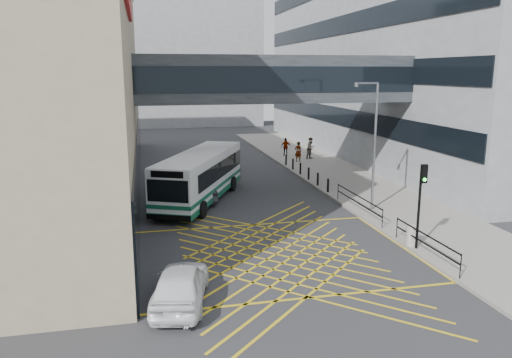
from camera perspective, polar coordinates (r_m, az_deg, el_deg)
ground at (r=22.52m, az=2.27°, el=-8.59°), size 120.00×120.00×0.00m
building_right at (r=53.28m, az=21.51°, el=13.53°), size 24.09×44.00×20.00m
building_far at (r=80.41m, az=-10.49°, el=12.71°), size 28.00×16.00×18.00m
skybridge at (r=33.43m, az=2.04°, el=11.34°), size 20.00×4.10×3.00m
pavement at (r=39.00m, az=9.38°, el=0.32°), size 6.00×54.00×0.16m
box_junction at (r=22.52m, az=2.27°, el=-8.58°), size 12.00×9.00×0.01m
bus at (r=31.37m, az=-6.31°, el=0.44°), size 6.82×10.95×3.06m
car_white at (r=17.94m, az=-8.64°, el=-11.75°), size 2.84×5.01×1.50m
car_dark at (r=31.51m, az=-6.55°, el=-1.32°), size 2.18×4.46×1.34m
car_silver at (r=42.79m, az=-4.25°, el=2.40°), size 2.56×4.97×1.48m
traffic_light at (r=23.11m, az=18.35°, el=-1.68°), size 0.28×0.45×3.90m
street_lamp at (r=28.87m, az=13.19°, el=4.51°), size 1.64×0.55×7.25m
litter_bin at (r=24.13m, az=17.42°, el=-6.17°), size 0.53×0.53×0.92m
kerb_railings at (r=25.98m, az=14.50°, el=-4.09°), size 0.05×12.54×1.00m
bollards at (r=37.96m, az=5.55°, el=0.92°), size 0.14×10.14×0.90m
pedestrian_a at (r=44.24m, az=4.83°, el=3.12°), size 0.77×0.59×1.78m
pedestrian_b at (r=45.86m, az=6.28°, el=3.51°), size 1.10×0.96×1.94m
pedestrian_c at (r=47.45m, az=3.42°, el=3.69°), size 1.02×0.55×1.67m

